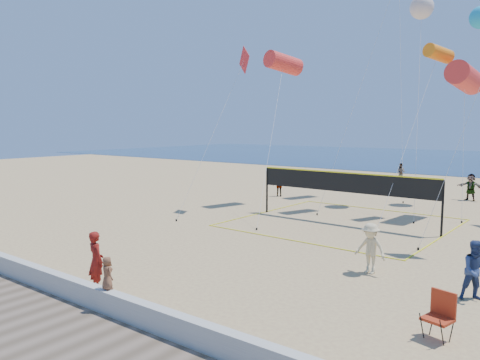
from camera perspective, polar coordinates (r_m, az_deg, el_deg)
The scene contains 16 objects.
ground at distance 13.63m, azimuth -0.15°, elevation -13.94°, with size 120.00×120.00×0.00m, color tan.
seawall at distance 11.45m, azimuth -9.72°, elevation -16.54°, with size 32.00×0.30×0.60m, color beige.
woman at distance 14.39m, azimuth -17.13°, elevation -9.42°, with size 0.64×0.42×1.76m, color maroon.
toddler at distance 12.70m, azimuth -15.89°, elevation -10.85°, with size 0.42×0.27×0.86m, color brown.
bystander_a at distance 14.58m, azimuth 26.84°, elevation -9.82°, with size 0.81×0.63×1.67m, color navy.
bystander_b at distance 15.90m, azimuth 15.60°, elevation -8.03°, with size 1.07×0.62×1.66m, color beige.
far_person_0 at distance 31.92m, azimuth 4.77°, elevation -0.69°, with size 0.85×0.35×1.45m, color gray.
far_person_1 at distance 33.51m, azimuth 26.31°, elevation -0.78°, with size 1.60×0.51×1.73m, color gray.
far_person_3 at distance 42.91m, azimuth 19.03°, elevation 0.91°, with size 0.75×0.59×1.55m, color gray.
camp_chair at distance 11.80m, azimuth 23.22°, elevation -14.62°, with size 0.70×0.83×1.21m.
volleyball_net at distance 23.51m, azimuth 12.56°, elevation -0.95°, with size 9.73×9.58×2.54m.
kite_0 at distance 29.06m, azimuth 5.32°, elevation 13.99°, with size 3.94×8.50×9.21m.
kite_2 at distance 26.82m, azimuth 23.04°, elevation 13.98°, with size 1.37×7.11×8.95m.
kite_3 at distance 26.49m, azimuth 0.04°, elevation 13.33°, with size 1.39×5.23×9.16m.
kite_6 at distance 31.17m, azimuth 21.28°, elevation 19.00°, with size 2.64×6.73×12.38m.
kite_10 at distance 26.87m, azimuth 25.74°, elevation 11.14°, with size 1.44×2.99×8.00m.
Camera 1 is at (7.76, -10.13, 4.79)m, focal length 35.00 mm.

